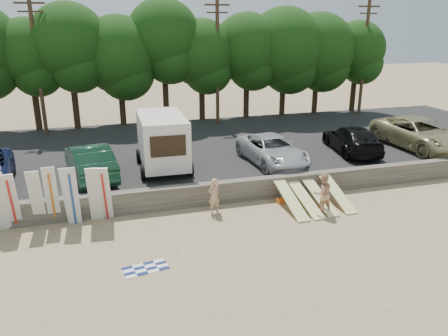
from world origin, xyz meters
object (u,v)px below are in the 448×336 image
Objects in this scene: box_trailer at (162,139)px; cooler at (291,196)px; beachgoer_a at (214,196)px; car_4 at (420,134)px; beachgoer_b at (322,194)px; car_2 at (272,150)px; car_3 at (352,139)px; car_1 at (90,161)px.

cooler is at bearing -36.26° from box_trailer.
cooler is (3.84, 0.41, -0.63)m from beachgoer_a.
box_trailer is 15.31m from car_4.
box_trailer is 8.46m from beachgoer_b.
car_4 reaches higher than car_2.
box_trailer is 0.70× the size of car_4.
car_3 is (5.23, 0.71, 0.02)m from car_2.
car_4 is (9.56, 0.31, 0.15)m from car_2.
box_trailer reaches higher than car_3.
car_1 is 2.78× the size of beachgoer_b.
cooler is at bearing 45.64° from car_3.
car_1 is 14.57m from car_3.
beachgoer_b is (0.22, -5.17, -0.52)m from car_2.
car_2 is at bearing -160.08° from beachgoer_a.
car_3 is 7.10m from cooler.
cooler is at bearing 163.90° from beachgoer_a.
beachgoer_a is at bearing 34.97° from car_3.
car_1 is at bearing -172.85° from box_trailer.
car_4 is (4.32, -0.40, 0.13)m from car_3.
car_4 reaches higher than beachgoer_b.
car_2 is 3.67m from cooler.
box_trailer is 2.82× the size of beachgoer_a.
car_1 is at bearing 10.93° from car_3.
car_4 is at bearing 174.55° from beachgoer_a.
box_trailer is 11.00m from car_3.
car_1 is 6.60m from beachgoer_a.
car_4 is at bearing 9.82° from cooler.
car_3 is 10.53m from beachgoer_a.
box_trailer is 0.85× the size of car_3.
box_trailer is at bearing 176.24° from car_4.
car_3 is at bearing -132.33° from beachgoer_b.
beachgoer_b is 2.00m from cooler.
car_2 reaches higher than beachgoer_a.
box_trailer is at bearing 168.88° from car_2.
box_trailer is 2.45× the size of beachgoer_b.
beachgoer_b is at bearing -151.95° from car_4.
box_trailer is 4.97m from beachgoer_a.
car_4 is at bearing 169.42° from car_1.
car_1 is 0.97× the size of car_3.
car_4 reaches higher than car_1.
car_2 is (9.33, -0.32, -0.10)m from car_1.
car_2 is (5.73, -0.68, -0.83)m from box_trailer.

